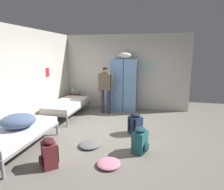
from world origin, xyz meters
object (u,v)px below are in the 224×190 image
object	(u,v)px
backpack_navy	(136,124)
clothes_pile_grey	(90,144)
bed_left_rear	(67,105)
locker_bank	(124,84)
bed_left_front	(17,133)
backpack_teal	(140,141)
shelf_unit	(74,98)
person_traveler	(106,86)
lotion_bottle	(75,91)
bedding_heap	(18,121)
water_bottle	(72,90)
clothes_pile_pink	(109,163)
backpack_maroon	(49,153)

from	to	relation	value
backpack_navy	clothes_pile_grey	xyz separation A→B (m)	(-0.93, -0.93, -0.22)
bed_left_rear	locker_bank	bearing A→B (deg)	33.40
bed_left_front	backpack_teal	bearing A→B (deg)	10.78
shelf_unit	person_traveler	bearing A→B (deg)	-22.35
shelf_unit	lotion_bottle	xyz separation A→B (m)	(0.07, -0.04, 0.29)
bedding_heap	lotion_bottle	bearing A→B (deg)	92.64
lotion_bottle	clothes_pile_grey	world-z (taller)	lotion_bottle
lotion_bottle	backpack_teal	world-z (taller)	lotion_bottle
water_bottle	clothes_pile_pink	distance (m)	4.47
water_bottle	backpack_teal	xyz separation A→B (m)	(2.88, -3.10, -0.40)
locker_bank	clothes_pile_pink	world-z (taller)	locker_bank
backpack_teal	clothes_pile_pink	size ratio (longest dim) A/B	1.21
locker_bank	bedding_heap	world-z (taller)	locker_bank
backpack_teal	backpack_maroon	bearing A→B (deg)	-150.21
bedding_heap	backpack_navy	world-z (taller)	bedding_heap
shelf_unit	clothes_pile_pink	size ratio (longest dim) A/B	1.25
clothes_pile_pink	lotion_bottle	bearing A→B (deg)	120.96
person_traveler	water_bottle	size ratio (longest dim) A/B	7.66
bedding_heap	person_traveler	bearing A→B (deg)	67.93
lotion_bottle	shelf_unit	bearing A→B (deg)	150.26
backpack_maroon	clothes_pile_pink	distance (m)	1.11
locker_bank	water_bottle	distance (m)	2.06
lotion_bottle	backpack_navy	bearing A→B (deg)	-39.48
backpack_maroon	clothes_pile_pink	world-z (taller)	backpack_maroon
clothes_pile_grey	backpack_navy	bearing A→B (deg)	45.11
bed_left_front	backpack_teal	size ratio (longest dim) A/B	3.45
backpack_teal	clothes_pile_pink	distance (m)	0.85
backpack_teal	backpack_maroon	xyz separation A→B (m)	(-1.58, -0.91, 0.00)
shelf_unit	backpack_teal	world-z (taller)	shelf_unit
bedding_heap	water_bottle	xyz separation A→B (m)	(-0.31, 3.50, 0.03)
person_traveler	bedding_heap	bearing A→B (deg)	-112.07
backpack_navy	shelf_unit	bearing A→B (deg)	140.75
person_traveler	water_bottle	world-z (taller)	person_traveler
bed_left_rear	clothes_pile_grey	bearing A→B (deg)	-53.18
shelf_unit	bed_left_rear	size ratio (longest dim) A/B	0.30
water_bottle	backpack_maroon	xyz separation A→B (m)	(1.30, -4.01, -0.40)
locker_bank	bed_left_front	bearing A→B (deg)	-115.68
person_traveler	lotion_bottle	distance (m)	1.47
locker_bank	bedding_heap	size ratio (longest dim) A/B	2.87
backpack_teal	clothes_pile_grey	world-z (taller)	backpack_teal
bedding_heap	clothes_pile_grey	world-z (taller)	bedding_heap
person_traveler	backpack_navy	distance (m)	2.08
backpack_maroon	clothes_pile_pink	xyz separation A→B (m)	(1.06, 0.27, -0.22)
bedding_heap	lotion_bottle	world-z (taller)	bedding_heap
bed_left_rear	lotion_bottle	distance (m)	1.15
person_traveler	backpack_teal	world-z (taller)	person_traveler
locker_bank	bed_left_rear	size ratio (longest dim) A/B	1.09
bedding_heap	clothes_pile_grey	distance (m)	1.62
bedding_heap	lotion_bottle	size ratio (longest dim) A/B	4.97
backpack_navy	clothes_pile_grey	size ratio (longest dim) A/B	1.06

